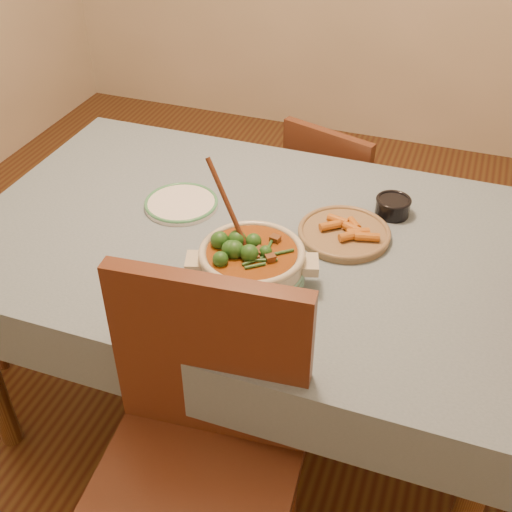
% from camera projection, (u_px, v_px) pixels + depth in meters
% --- Properties ---
extents(floor, '(4.50, 4.50, 0.00)m').
position_uv_depth(floor, '(253.00, 402.00, 2.35)').
color(floor, '#4A2415').
rests_on(floor, ground).
extents(dining_table, '(1.68, 1.08, 0.76)m').
position_uv_depth(dining_table, '(252.00, 259.00, 1.94)').
color(dining_table, brown).
rests_on(dining_table, floor).
extents(stew_casserole, '(0.35, 0.34, 0.33)m').
position_uv_depth(stew_casserole, '(252.00, 263.00, 1.67)').
color(stew_casserole, beige).
rests_on(stew_casserole, dining_table).
extents(white_plate, '(0.27, 0.27, 0.02)m').
position_uv_depth(white_plate, '(181.00, 203.00, 2.00)').
color(white_plate, white).
rests_on(white_plate, dining_table).
extents(condiment_bowl, '(0.11, 0.11, 0.06)m').
position_uv_depth(condiment_bowl, '(393.00, 205.00, 1.95)').
color(condiment_bowl, black).
rests_on(condiment_bowl, dining_table).
extents(fried_plate, '(0.32, 0.32, 0.05)m').
position_uv_depth(fried_plate, '(344.00, 232.00, 1.87)').
color(fried_plate, olive).
rests_on(fried_plate, dining_table).
extents(chair_far, '(0.47, 0.47, 0.80)m').
position_uv_depth(chair_far, '(335.00, 201.00, 2.59)').
color(chair_far, brown).
rests_on(chair_far, floor).
extents(chair_near, '(0.51, 0.51, 1.01)m').
position_uv_depth(chair_near, '(198.00, 454.00, 1.50)').
color(chair_near, brown).
rests_on(chair_near, floor).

